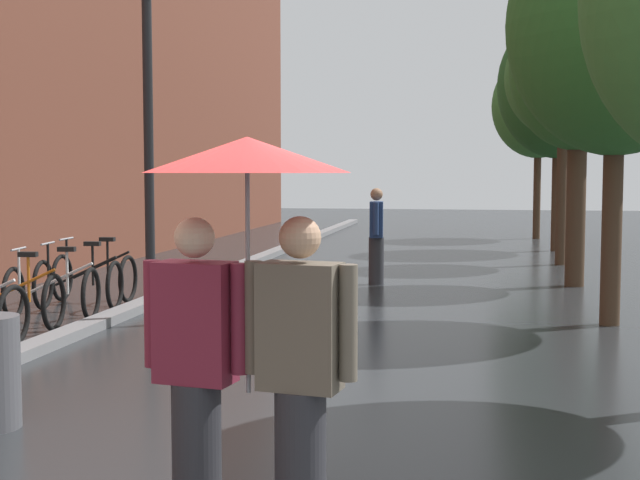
% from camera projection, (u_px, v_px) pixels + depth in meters
% --- Properties ---
extents(kerb_strip, '(0.30, 36.00, 0.12)m').
position_uv_depth(kerb_strip, '(210.00, 278.00, 15.44)').
color(kerb_strip, slate).
rests_on(kerb_strip, ground).
extents(street_tree_1, '(2.69, 2.69, 5.34)m').
position_uv_depth(street_tree_1, '(617.00, 25.00, 10.78)').
color(street_tree_1, '#473323').
rests_on(street_tree_1, ground).
extents(street_tree_2, '(2.28, 2.28, 5.01)m').
position_uv_depth(street_tree_2, '(579.00, 70.00, 14.51)').
color(street_tree_2, '#473323').
rests_on(street_tree_2, ground).
extents(street_tree_3, '(2.39, 2.39, 5.09)m').
position_uv_depth(street_tree_3, '(564.00, 78.00, 17.86)').
color(street_tree_3, '#473323').
rests_on(street_tree_3, ground).
extents(street_tree_4, '(2.92, 2.92, 5.70)m').
position_uv_depth(street_tree_4, '(559.00, 86.00, 21.00)').
color(street_tree_4, '#473323').
rests_on(street_tree_4, ground).
extents(street_tree_5, '(2.62, 2.62, 5.25)m').
position_uv_depth(street_tree_5, '(539.00, 106.00, 24.88)').
color(street_tree_5, '#473323').
rests_on(street_tree_5, ground).
extents(parked_bicycle_2, '(1.14, 0.80, 0.96)m').
position_uv_depth(parked_bicycle_2, '(13.00, 300.00, 10.64)').
color(parked_bicycle_2, black).
rests_on(parked_bicycle_2, ground).
extents(parked_bicycle_3, '(1.16, 0.83, 0.96)m').
position_uv_depth(parked_bicycle_3, '(52.00, 292.00, 11.34)').
color(parked_bicycle_3, black).
rests_on(parked_bicycle_3, ground).
extents(parked_bicycle_4, '(1.15, 0.81, 0.96)m').
position_uv_depth(parked_bicycle_4, '(79.00, 283.00, 12.19)').
color(parked_bicycle_4, black).
rests_on(parked_bicycle_4, ground).
extents(parked_bicycle_5, '(1.11, 0.74, 0.96)m').
position_uv_depth(parked_bicycle_5, '(95.00, 277.00, 12.99)').
color(parked_bicycle_5, black).
rests_on(parked_bicycle_5, ground).
extents(couple_under_umbrella, '(1.16, 1.04, 2.10)m').
position_uv_depth(couple_under_umbrella, '(247.00, 284.00, 4.44)').
color(couple_under_umbrella, '#2D2D33').
rests_on(couple_under_umbrella, ground).
extents(street_lamp_post, '(0.24, 0.24, 4.41)m').
position_uv_depth(street_lamp_post, '(148.00, 119.00, 10.83)').
color(street_lamp_post, black).
rests_on(street_lamp_post, ground).
extents(pedestrian_walking_midground, '(0.26, 0.59, 1.64)m').
position_uv_depth(pedestrian_walking_midground, '(376.00, 236.00, 14.94)').
color(pedestrian_walking_midground, '#2D2D33').
rests_on(pedestrian_walking_midground, ground).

